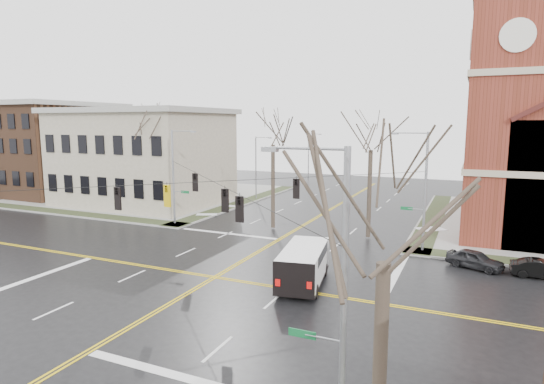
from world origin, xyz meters
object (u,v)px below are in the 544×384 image
at_px(signal_pole_se, 338,288).
at_px(streetlight_north_a, 257,165).
at_px(parked_car_b, 541,269).
at_px(tree_nw_far, 152,131).
at_px(cargo_van, 304,262).
at_px(parked_car_a, 475,259).
at_px(tree_ne, 371,144).
at_px(tree_se, 384,246).
at_px(signal_pole_nw, 175,174).
at_px(signal_pole_ne, 423,188).
at_px(tree_nw_near, 273,139).
at_px(streetlight_north_b, 309,155).

xyz_separation_m(signal_pole_se, streetlight_north_a, (-21.97, 39.50, -0.48)).
relative_size(parked_car_b, tree_nw_far, 0.29).
xyz_separation_m(streetlight_north_a, cargo_van, (16.26, -26.71, -3.11)).
xyz_separation_m(parked_car_a, tree_nw_far, (-30.45, 4.44, 8.39)).
bearing_deg(parked_car_a, tree_ne, 81.00).
bearing_deg(tree_nw_far, parked_car_a, -8.29).
relative_size(signal_pole_se, tree_ne, 0.81).
bearing_deg(signal_pole_se, tree_ne, 100.10).
distance_m(cargo_van, tree_se, 17.16).
distance_m(signal_pole_nw, tree_ne, 18.54).
height_order(signal_pole_ne, parked_car_a, signal_pole_ne).
height_order(parked_car_b, tree_se, tree_se).
bearing_deg(signal_pole_se, tree_se, -47.41).
bearing_deg(streetlight_north_a, parked_car_b, -33.44).
bearing_deg(parked_car_b, signal_pole_se, 157.86).
distance_m(parked_car_b, tree_nw_near, 23.17).
relative_size(signal_pole_nw, tree_ne, 0.81).
bearing_deg(tree_nw_far, tree_ne, 1.69).
distance_m(tree_ne, tree_se, 27.85).
height_order(parked_car_b, tree_nw_far, tree_nw_far).
distance_m(signal_pole_ne, signal_pole_se, 23.00).
xyz_separation_m(parked_car_b, tree_nw_far, (-34.33, 4.88, 8.43)).
distance_m(signal_pole_se, streetlight_north_a, 45.20).
xyz_separation_m(parked_car_a, tree_se, (-2.27, -22.05, 6.22)).
height_order(parked_car_b, tree_nw_near, tree_nw_near).
bearing_deg(cargo_van, signal_pole_ne, 50.87).
distance_m(parked_car_a, tree_nw_far, 31.90).
height_order(signal_pole_nw, tree_nw_near, tree_nw_near).
height_order(streetlight_north_a, tree_se, tree_se).
bearing_deg(parked_car_a, signal_pole_se, -168.52).
bearing_deg(signal_pole_ne, signal_pole_nw, 180.00).
height_order(cargo_van, parked_car_b, cargo_van).
bearing_deg(signal_pole_se, parked_car_a, 79.24).
xyz_separation_m(tree_nw_far, tree_se, (28.19, -26.49, -2.17)).
bearing_deg(streetlight_north_b, cargo_van, -70.81).
bearing_deg(tree_ne, signal_pole_se, -79.90).
relative_size(parked_car_a, parked_car_b, 1.03).
xyz_separation_m(streetlight_north_b, cargo_van, (16.26, -46.71, -3.11)).
distance_m(parked_car_b, tree_se, 23.32).
xyz_separation_m(streetlight_north_b, parked_car_a, (25.84, -39.18, -3.84)).
xyz_separation_m(streetlight_north_a, tree_nw_far, (-4.62, -14.75, 4.55)).
relative_size(signal_pole_se, parked_car_a, 2.43).
bearing_deg(signal_pole_ne, signal_pole_se, -90.00).
height_order(signal_pole_nw, tree_nw_far, tree_nw_far).
relative_size(signal_pole_ne, cargo_van, 1.41).
relative_size(tree_nw_near, tree_ne, 1.04).
bearing_deg(streetlight_north_a, signal_pole_ne, -36.90).
xyz_separation_m(cargo_van, parked_car_a, (9.58, 7.53, -0.73)).
bearing_deg(streetlight_north_b, streetlight_north_a, -90.00).
distance_m(signal_pole_nw, streetlight_north_a, 16.52).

